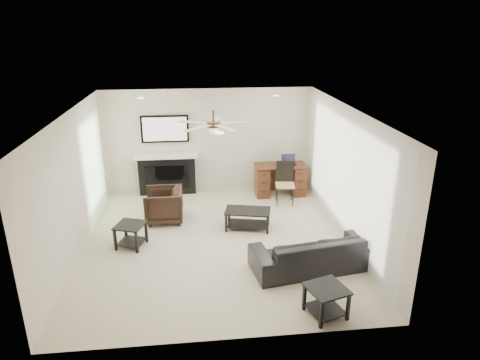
# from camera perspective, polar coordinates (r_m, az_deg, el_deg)

# --- Properties ---
(room_shell) EXTENTS (5.50, 5.54, 2.52)m
(room_shell) POSITION_cam_1_polar(r_m,az_deg,el_deg) (7.74, -2.07, 3.35)
(room_shell) COLOR beige
(room_shell) RESTS_ON ground
(sofa) EXTENTS (2.16, 1.12, 0.60)m
(sofa) POSITION_cam_1_polar(r_m,az_deg,el_deg) (7.40, 9.68, -9.42)
(sofa) COLOR black
(sofa) RESTS_ON ground
(armchair) EXTENTS (0.77, 0.75, 0.70)m
(armchair) POSITION_cam_1_polar(r_m,az_deg,el_deg) (9.07, -10.14, -3.32)
(armchair) COLOR black
(armchair) RESTS_ON ground
(coffee_table) EXTENTS (0.99, 0.69, 0.40)m
(coffee_table) POSITION_cam_1_polar(r_m,az_deg,el_deg) (8.67, 1.03, -5.24)
(coffee_table) COLOR black
(coffee_table) RESTS_ON ground
(end_table_near) EXTENTS (0.65, 0.65, 0.45)m
(end_table_near) POSITION_cam_1_polar(r_m,az_deg,el_deg) (6.40, 11.38, -15.57)
(end_table_near) COLOR black
(end_table_near) RESTS_ON ground
(end_table_left) EXTENTS (0.63, 0.63, 0.45)m
(end_table_left) POSITION_cam_1_polar(r_m,az_deg,el_deg) (8.24, -14.33, -7.15)
(end_table_left) COLOR black
(end_table_left) RESTS_ON ground
(fireplace_unit) EXTENTS (1.52, 0.34, 1.91)m
(fireplace_unit) POSITION_cam_1_polar(r_m,az_deg,el_deg) (10.34, -9.81, 3.21)
(fireplace_unit) COLOR black
(fireplace_unit) RESTS_ON ground
(desk) EXTENTS (1.22, 0.56, 0.76)m
(desk) POSITION_cam_1_polar(r_m,az_deg,el_deg) (10.33, 5.36, 0.04)
(desk) COLOR #38160E
(desk) RESTS_ON ground
(desk_chair) EXTENTS (0.47, 0.49, 0.97)m
(desk_chair) POSITION_cam_1_polar(r_m,az_deg,el_deg) (9.79, 6.02, -0.49)
(desk_chair) COLOR black
(desk_chair) RESTS_ON ground
(laptop) EXTENTS (0.33, 0.24, 0.23)m
(laptop) POSITION_cam_1_polar(r_m,az_deg,el_deg) (10.20, 6.58, 2.65)
(laptop) COLOR black
(laptop) RESTS_ON desk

